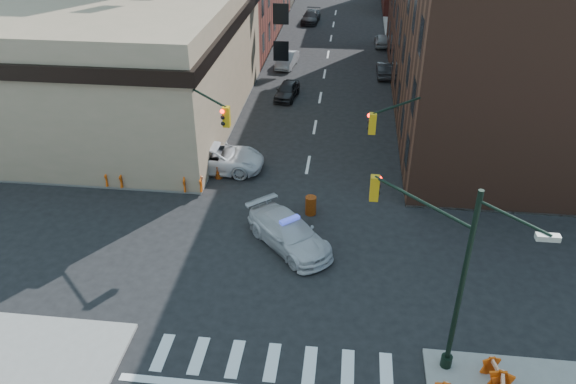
% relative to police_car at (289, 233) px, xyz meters
% --- Properties ---
extents(ground, '(140.00, 140.00, 0.00)m').
position_rel_police_car_xyz_m(ground, '(0.22, -1.05, -0.80)').
color(ground, black).
rests_on(ground, ground).
extents(sidewalk_nw, '(34.00, 54.50, 0.15)m').
position_rel_police_car_xyz_m(sidewalk_nw, '(-22.78, 31.70, -0.72)').
color(sidewalk_nw, gray).
rests_on(sidewalk_nw, ground).
extents(sidewalk_ne, '(34.00, 54.50, 0.15)m').
position_rel_police_car_xyz_m(sidewalk_ne, '(23.22, 31.70, -0.72)').
color(sidewalk_ne, gray).
rests_on(sidewalk_ne, ground).
extents(bank_building, '(22.00, 22.00, 9.00)m').
position_rel_police_car_xyz_m(bank_building, '(-16.78, 15.45, 3.70)').
color(bank_building, '#9E8267').
rests_on(bank_building, ground).
extents(commercial_row_ne, '(14.00, 34.00, 14.00)m').
position_rel_police_car_xyz_m(commercial_row_ne, '(13.22, 21.45, 6.20)').
color(commercial_row_ne, '#4A2A1D').
rests_on(commercial_row_ne, ground).
extents(signal_pole_se, '(5.40, 5.27, 8.00)m').
position_rel_police_car_xyz_m(signal_pole_se, '(6.26, -6.57, 3.82)').
color(signal_pole_se, black).
rests_on(signal_pole_se, sidewalk_se).
extents(signal_pole_nw, '(3.58, 3.67, 8.00)m').
position_rel_police_car_xyz_m(signal_pole_nw, '(-5.63, 4.29, 3.54)').
color(signal_pole_nw, black).
rests_on(signal_pole_nw, sidewalk_nw).
extents(signal_pole_ne, '(3.67, 3.58, 8.00)m').
position_rel_police_car_xyz_m(signal_pole_ne, '(6.06, 4.30, 3.54)').
color(signal_pole_ne, black).
rests_on(signal_pole_ne, sidewalk_ne).
extents(tree_ne_near, '(3.00, 3.00, 4.85)m').
position_rel_police_car_xyz_m(tree_ne_near, '(7.72, 24.95, 2.69)').
color(tree_ne_near, black).
rests_on(tree_ne_near, sidewalk_ne).
extents(tree_ne_far, '(3.00, 3.00, 4.85)m').
position_rel_police_car_xyz_m(tree_ne_far, '(7.72, 32.95, 2.69)').
color(tree_ne_far, black).
rests_on(tree_ne_far, sidewalk_ne).
extents(police_car, '(5.34, 5.60, 1.60)m').
position_rel_police_car_xyz_m(police_car, '(0.00, 0.00, 0.00)').
color(police_car, silver).
rests_on(police_car, ground).
extents(pickup, '(6.16, 2.87, 1.71)m').
position_rel_police_car_xyz_m(pickup, '(-5.58, 7.68, 0.06)').
color(pickup, silver).
rests_on(pickup, ground).
extents(parked_car_wnear, '(2.05, 4.07, 1.33)m').
position_rel_police_car_xyz_m(parked_car_wnear, '(-2.53, 20.56, -0.13)').
color(parked_car_wnear, black).
rests_on(parked_car_wnear, ground).
extents(parked_car_wfar, '(1.96, 4.33, 1.38)m').
position_rel_police_car_xyz_m(parked_car_wfar, '(-3.47, 28.64, -0.11)').
color(parked_car_wfar, gray).
rests_on(parked_car_wfar, ground).
extents(parked_car_wdeep, '(2.25, 4.89, 1.39)m').
position_rel_police_car_xyz_m(parked_car_wdeep, '(-2.57, 45.57, -0.11)').
color(parked_car_wdeep, black).
rests_on(parked_car_wdeep, ground).
extents(parked_car_enear, '(1.43, 3.94, 1.29)m').
position_rel_police_car_xyz_m(parked_car_enear, '(5.69, 26.98, -0.15)').
color(parked_car_enear, black).
rests_on(parked_car_enear, ground).
extents(parked_car_efar, '(1.59, 3.77, 1.27)m').
position_rel_police_car_xyz_m(parked_car_efar, '(5.72, 36.58, -0.16)').
color(parked_car_efar, gray).
rests_on(parked_car_efar, ground).
extents(pedestrian_a, '(0.80, 0.75, 1.84)m').
position_rel_police_car_xyz_m(pedestrian_a, '(-7.17, 8.51, 0.27)').
color(pedestrian_a, black).
rests_on(pedestrian_a, sidewalk_nw).
extents(pedestrian_b, '(0.80, 0.64, 1.58)m').
position_rel_police_car_xyz_m(pedestrian_b, '(-8.64, 4.95, 0.14)').
color(pedestrian_b, black).
rests_on(pedestrian_b, sidewalk_nw).
extents(pedestrian_c, '(1.18, 1.16, 2.00)m').
position_rel_police_car_xyz_m(pedestrian_c, '(-10.67, 7.98, 0.35)').
color(pedestrian_c, '#1E212D').
rests_on(pedestrian_c, sidewalk_nw).
extents(barrel_road, '(0.80, 0.80, 1.09)m').
position_rel_police_car_xyz_m(barrel_road, '(0.86, 3.14, -0.25)').
color(barrel_road, '#E9570A').
rests_on(barrel_road, ground).
extents(barrel_bank, '(0.56, 0.56, 0.88)m').
position_rel_police_car_xyz_m(barrel_bank, '(-5.20, 6.59, -0.36)').
color(barrel_bank, orange).
rests_on(barrel_bank, ground).
extents(barricade_se_a, '(0.79, 1.20, 0.83)m').
position_rel_police_car_xyz_m(barricade_se_a, '(8.72, -7.96, -0.24)').
color(barricade_se_a, '#ED3D0B').
rests_on(barricade_se_a, sidewalk_se).
extents(barricade_nw_a, '(1.35, 0.81, 0.96)m').
position_rel_police_car_xyz_m(barricade_nw_a, '(-6.28, 4.65, -0.17)').
color(barricade_nw_a, '#C86809').
rests_on(barricade_nw_a, sidewalk_nw).
extents(barricade_nw_b, '(1.27, 0.69, 0.93)m').
position_rel_police_car_xyz_m(barricade_nw_b, '(-11.05, 4.65, -0.18)').
color(barricade_nw_b, red).
rests_on(barricade_nw_b, sidewalk_nw).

